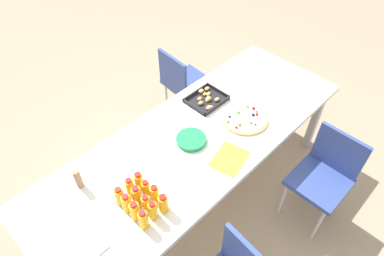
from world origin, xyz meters
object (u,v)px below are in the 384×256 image
Objects in this scene: chair_near_right at (325,173)px; juice_bottle_0 at (143,220)px; juice_bottle_6 at (127,203)px; plate_stack at (191,140)px; juice_bottle_8 at (146,189)px; napkin_stack at (91,246)px; juice_bottle_11 at (139,181)px; fruit_pizza at (244,118)px; juice_bottle_4 at (146,204)px; juice_bottle_1 at (153,211)px; juice_bottle_2 at (163,204)px; juice_bottle_3 at (135,211)px; juice_bottle_10 at (130,187)px; snack_tray at (207,99)px; paper_folder at (230,159)px; chair_far_right at (182,81)px; cardboard_tube at (78,179)px; party_table at (196,143)px; juice_bottle_7 at (136,195)px; juice_bottle_5 at (155,194)px; juice_bottle_9 at (120,196)px.

chair_near_right is 5.54× the size of juice_bottle_0.
juice_bottle_6 reaches higher than plate_stack.
chair_near_right is 1.38m from juice_bottle_8.
juice_bottle_0 is 0.32m from napkin_stack.
juice_bottle_11 is 0.97m from fruit_pizza.
juice_bottle_0 is at bearing -137.14° from juice_bottle_4.
juice_bottle_1 reaches higher than juice_bottle_2.
juice_bottle_2 reaches higher than fruit_pizza.
juice_bottle_3 is 1.01× the size of juice_bottle_10.
paper_folder is at bearing -122.63° from snack_tray.
juice_bottle_11 is at bearing 85.95° from juice_bottle_8.
juice_bottle_4 is 0.37× the size of fruit_pizza.
fruit_pizza is at bearing 16.71° from chair_near_right.
fruit_pizza reaches higher than napkin_stack.
chair_far_right is at bearing 38.00° from juice_bottle_4.
juice_bottle_2 is 1.06× the size of juice_bottle_11.
cardboard_tube is (-1.18, 0.01, 0.06)m from snack_tray.
juice_bottle_11 is at bearing 56.33° from juice_bottle_0.
party_table is at bearing 3.53° from juice_bottle_11.
juice_bottle_8 is at bearing -159.66° from snack_tray.
juice_bottle_10 is at bearing 61.09° from juice_bottle_3.
chair_near_right is 0.74m from fruit_pizza.
juice_bottle_1 is 0.40× the size of fruit_pizza.
cardboard_tube is at bearing 179.49° from snack_tray.
juice_bottle_11 reaches higher than chair_far_right.
party_table is 0.09m from plate_stack.
fruit_pizza is at bearing 24.34° from paper_folder.
juice_bottle_8 is 0.52× the size of paper_folder.
juice_bottle_0 is at bearing -115.88° from juice_bottle_7.
juice_bottle_8 is at bearing -53.99° from cardboard_tube.
juice_bottle_11 is at bearing -163.89° from snack_tray.
cardboard_tube is (-1.22, 0.37, 0.06)m from fruit_pizza.
juice_bottle_5 is at bearing -88.37° from juice_bottle_11.
juice_bottle_5 reaches higher than chair_far_right.
juice_bottle_2 reaches higher than plate_stack.
juice_bottle_2 is at bearing -64.32° from juice_bottle_7.
juice_bottle_7 is 0.99× the size of juice_bottle_10.
napkin_stack is at bearing 68.83° from chair_near_right.
paper_folder is (0.02, -0.30, 0.06)m from party_table.
juice_bottle_10 is 0.69× the size of plate_stack.
paper_folder is (0.73, -0.11, -0.07)m from juice_bottle_3.
juice_bottle_10 reaches higher than juice_bottle_7.
juice_bottle_6 reaches higher than fruit_pizza.
juice_bottle_2 reaches higher than napkin_stack.
juice_bottle_6 is (0.00, 0.16, -0.00)m from juice_bottle_0.
juice_bottle_3 is at bearing -118.91° from juice_bottle_10.
juice_bottle_1 is at bearing -116.12° from juice_bottle_8.
napkin_stack is 0.44m from cardboard_tube.
juice_bottle_9 is at bearing -175.92° from juice_bottle_10.
juice_bottle_6 is 0.93× the size of cardboard_tube.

